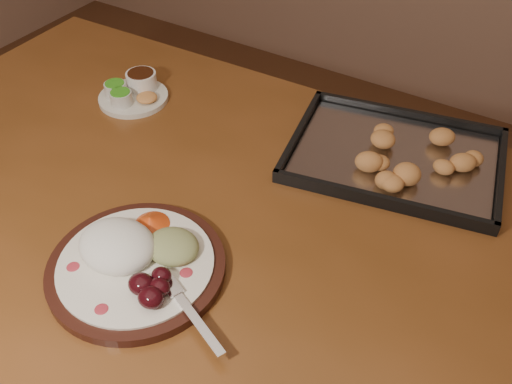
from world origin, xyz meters
The scene contains 4 objects.
dining_table centered at (0.12, 0.25, 0.65)m, with size 1.52×0.93×0.75m.
dinner_plate centered at (0.11, 0.08, 0.77)m, with size 0.35×0.28×0.06m.
condiment_saucer centered at (-0.22, 0.45, 0.77)m, with size 0.15×0.15×0.05m.
baking_tray centered at (0.35, 0.55, 0.76)m, with size 0.45×0.37×0.04m.
Camera 1 is at (0.58, -0.33, 1.45)m, focal length 40.00 mm.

